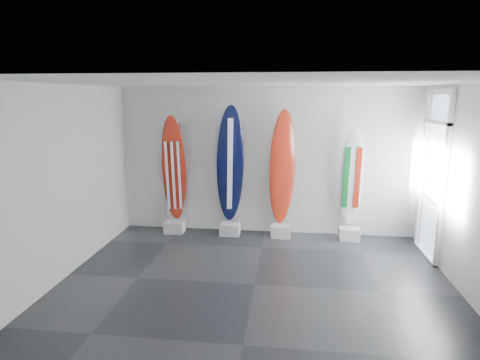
# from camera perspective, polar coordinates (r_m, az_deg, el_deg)

# --- Properties ---
(floor) EXTENTS (6.00, 6.00, 0.00)m
(floor) POSITION_cam_1_polar(r_m,az_deg,el_deg) (6.38, 2.09, -14.47)
(floor) COLOR black
(floor) RESTS_ON ground
(ceiling) EXTENTS (6.00, 6.00, 0.00)m
(ceiling) POSITION_cam_1_polar(r_m,az_deg,el_deg) (5.72, 2.32, 13.56)
(ceiling) COLOR white
(ceiling) RESTS_ON wall_back
(wall_back) EXTENTS (6.00, 0.00, 6.00)m
(wall_back) POSITION_cam_1_polar(r_m,az_deg,el_deg) (8.32, 3.66, 2.64)
(wall_back) COLOR silver
(wall_back) RESTS_ON ground
(wall_front) EXTENTS (6.00, 0.00, 6.00)m
(wall_front) POSITION_cam_1_polar(r_m,az_deg,el_deg) (3.50, -1.34, -10.48)
(wall_front) COLOR silver
(wall_front) RESTS_ON ground
(wall_left) EXTENTS (0.00, 5.00, 5.00)m
(wall_left) POSITION_cam_1_polar(r_m,az_deg,el_deg) (6.81, -23.85, -0.43)
(wall_left) COLOR silver
(wall_left) RESTS_ON ground
(wall_right) EXTENTS (0.00, 5.00, 5.00)m
(wall_right) POSITION_cam_1_polar(r_m,az_deg,el_deg) (6.37, 30.18, -1.81)
(wall_right) COLOR silver
(wall_right) RESTS_ON ground
(display_block_usa) EXTENTS (0.40, 0.30, 0.24)m
(display_block_usa) POSITION_cam_1_polar(r_m,az_deg,el_deg) (8.66, -9.20, -6.54)
(display_block_usa) COLOR silver
(display_block_usa) RESTS_ON floor
(surfboard_usa) EXTENTS (0.52, 0.35, 2.21)m
(surfboard_usa) POSITION_cam_1_polar(r_m,az_deg,el_deg) (8.45, -9.28, 1.55)
(surfboard_usa) COLOR maroon
(surfboard_usa) RESTS_ON display_block_usa
(display_block_navy) EXTENTS (0.40, 0.30, 0.24)m
(display_block_navy) POSITION_cam_1_polar(r_m,az_deg,el_deg) (8.42, -1.43, -6.93)
(display_block_navy) COLOR silver
(display_block_navy) RESTS_ON floor
(surfboard_navy) EXTENTS (0.64, 0.53, 2.42)m
(surfboard_navy) POSITION_cam_1_polar(r_m,az_deg,el_deg) (8.18, -1.38, 2.11)
(surfboard_navy) COLOR black
(surfboard_navy) RESTS_ON display_block_navy
(display_block_swiss) EXTENTS (0.40, 0.30, 0.24)m
(display_block_swiss) POSITION_cam_1_polar(r_m,az_deg,el_deg) (8.33, 5.77, -7.18)
(display_block_swiss) COLOR silver
(display_block_swiss) RESTS_ON floor
(surfboard_swiss) EXTENTS (0.57, 0.39, 2.33)m
(surfboard_swiss) POSITION_cam_1_polar(r_m,az_deg,el_deg) (8.11, 5.97, 1.66)
(surfboard_swiss) COLOR maroon
(surfboard_swiss) RESTS_ON display_block_swiss
(display_block_italy) EXTENTS (0.40, 0.30, 0.24)m
(display_block_italy) POSITION_cam_1_polar(r_m,az_deg,el_deg) (8.42, 15.09, -7.34)
(display_block_italy) COLOR silver
(display_block_italy) RESTS_ON floor
(surfboard_italy) EXTENTS (0.46, 0.28, 2.01)m
(surfboard_italy) POSITION_cam_1_polar(r_m,az_deg,el_deg) (8.23, 15.41, 0.31)
(surfboard_italy) COLOR white
(surfboard_italy) RESTS_ON display_block_italy
(wall_outlet) EXTENTS (0.09, 0.02, 0.13)m
(wall_outlet) POSITION_cam_1_polar(r_m,az_deg,el_deg) (9.03, -12.20, -4.35)
(wall_outlet) COLOR silver
(wall_outlet) RESTS_ON wall_back
(glass_door) EXTENTS (0.12, 1.16, 2.85)m
(glass_door) POSITION_cam_1_polar(r_m,az_deg,el_deg) (7.79, 25.55, 0.30)
(glass_door) COLOR white
(glass_door) RESTS_ON floor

